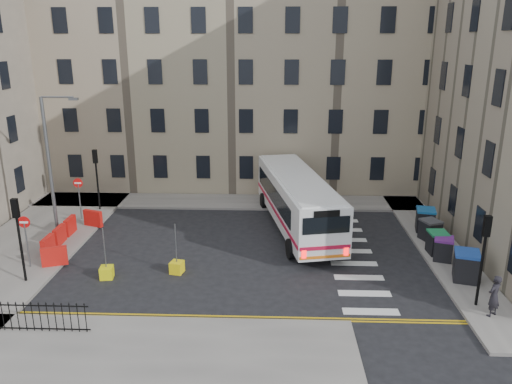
# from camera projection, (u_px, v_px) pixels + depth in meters

# --- Properties ---
(ground) EXTENTS (120.00, 120.00, 0.00)m
(ground) POSITION_uv_depth(u_px,v_px,m) (277.00, 253.00, 27.22)
(ground) COLOR black
(ground) RESTS_ON ground
(pavement_north) EXTENTS (36.00, 3.20, 0.15)m
(pavement_north) POSITION_uv_depth(u_px,v_px,m) (193.00, 201.00, 35.63)
(pavement_north) COLOR slate
(pavement_north) RESTS_ON ground
(pavement_east) EXTENTS (2.40, 26.00, 0.15)m
(pavement_east) POSITION_uv_depth(u_px,v_px,m) (423.00, 227.00, 30.69)
(pavement_east) COLOR slate
(pavement_east) RESTS_ON ground
(pavement_west) EXTENTS (6.00, 22.00, 0.15)m
(pavement_west) POSITION_uv_depth(u_px,v_px,m) (34.00, 241.00, 28.66)
(pavement_west) COLOR slate
(pavement_west) RESTS_ON ground
(pavement_sw) EXTENTS (20.00, 6.00, 0.15)m
(pavement_sw) POSITION_uv_depth(u_px,v_px,m) (83.00, 362.00, 17.90)
(pavement_sw) COLOR slate
(pavement_sw) RESTS_ON ground
(terrace_north) EXTENTS (38.30, 10.80, 17.20)m
(terrace_north) POSITION_uv_depth(u_px,v_px,m) (190.00, 73.00, 39.75)
(terrace_north) COLOR gray
(terrace_north) RESTS_ON ground
(traffic_light_east) EXTENTS (0.28, 0.22, 4.10)m
(traffic_light_east) POSITION_uv_depth(u_px,v_px,m) (484.00, 247.00, 20.81)
(traffic_light_east) COLOR black
(traffic_light_east) RESTS_ON pavement_east
(traffic_light_nw) EXTENTS (0.28, 0.22, 4.10)m
(traffic_light_nw) POSITION_uv_depth(u_px,v_px,m) (96.00, 170.00, 33.02)
(traffic_light_nw) COLOR black
(traffic_light_nw) RESTS_ON pavement_west
(traffic_light_sw) EXTENTS (0.28, 0.22, 4.10)m
(traffic_light_sw) POSITION_uv_depth(u_px,v_px,m) (18.00, 227.00, 22.99)
(traffic_light_sw) COLOR black
(traffic_light_sw) RESTS_ON pavement_west
(streetlamp) EXTENTS (0.50, 0.22, 8.14)m
(streetlamp) POSITION_uv_depth(u_px,v_px,m) (49.00, 165.00, 28.33)
(streetlamp) COLOR #595B5E
(streetlamp) RESTS_ON pavement_west
(no_entry_north) EXTENTS (0.60, 0.08, 3.00)m
(no_entry_north) POSITION_uv_depth(u_px,v_px,m) (79.00, 190.00, 31.36)
(no_entry_north) COLOR #595B5E
(no_entry_north) RESTS_ON pavement_west
(no_entry_south) EXTENTS (0.60, 0.08, 3.00)m
(no_entry_south) POSITION_uv_depth(u_px,v_px,m) (25.00, 231.00, 24.67)
(no_entry_south) COLOR #595B5E
(no_entry_south) RESTS_ON pavement_west
(roadworks_barriers) EXTENTS (1.66, 6.26, 1.00)m
(roadworks_barriers) POSITION_uv_depth(u_px,v_px,m) (66.00, 235.00, 27.93)
(roadworks_barriers) COLOR red
(roadworks_barriers) RESTS_ON pavement_west
(bus) EXTENTS (5.06, 12.31, 3.27)m
(bus) POSITION_uv_depth(u_px,v_px,m) (297.00, 199.00, 30.23)
(bus) COLOR silver
(bus) RESTS_ON ground
(wheelie_bin_a) EXTENTS (1.43, 1.54, 1.42)m
(wheelie_bin_a) POSITION_uv_depth(u_px,v_px,m) (466.00, 266.00, 23.70)
(wheelie_bin_a) COLOR black
(wheelie_bin_a) RESTS_ON pavement_east
(wheelie_bin_b) EXTENTS (1.23, 1.32, 1.20)m
(wheelie_bin_b) POSITION_uv_depth(u_px,v_px,m) (443.00, 248.00, 25.91)
(wheelie_bin_b) COLOR black
(wheelie_bin_b) RESTS_ON pavement_east
(wheelie_bin_c) EXTENTS (1.01, 1.14, 1.21)m
(wheelie_bin_c) POSITION_uv_depth(u_px,v_px,m) (437.00, 243.00, 26.65)
(wheelie_bin_c) COLOR black
(wheelie_bin_c) RESTS_ON pavement_east
(wheelie_bin_d) EXTENTS (1.27, 1.35, 1.19)m
(wheelie_bin_d) POSITION_uv_depth(u_px,v_px,m) (430.00, 230.00, 28.47)
(wheelie_bin_d) COLOR black
(wheelie_bin_d) RESTS_ON pavement_east
(wheelie_bin_e) EXTENTS (1.29, 1.42, 1.36)m
(wheelie_bin_e) POSITION_uv_depth(u_px,v_px,m) (425.00, 220.00, 29.82)
(wheelie_bin_e) COLOR black
(wheelie_bin_e) RESTS_ON pavement_east
(pedestrian) EXTENTS (0.79, 0.75, 1.82)m
(pedestrian) POSITION_uv_depth(u_px,v_px,m) (494.00, 296.00, 20.51)
(pedestrian) COLOR black
(pedestrian) RESTS_ON pavement_east
(bollard_yellow) EXTENTS (0.67, 0.67, 0.60)m
(bollard_yellow) POSITION_uv_depth(u_px,v_px,m) (107.00, 272.00, 24.27)
(bollard_yellow) COLOR yellow
(bollard_yellow) RESTS_ON ground
(bollard_chevron) EXTENTS (0.72, 0.72, 0.60)m
(bollard_chevron) POSITION_uv_depth(u_px,v_px,m) (177.00, 267.00, 24.82)
(bollard_chevron) COLOR yellow
(bollard_chevron) RESTS_ON ground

